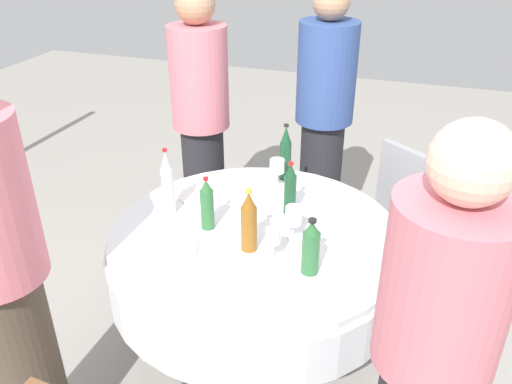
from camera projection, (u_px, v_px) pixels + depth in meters
name	position (u px, v px, depth m)	size (l,w,h in m)	color
ground_plane	(256.00, 354.00, 2.66)	(10.00, 10.00, 0.00)	gray
dining_table	(256.00, 259.00, 2.37)	(1.31, 1.31, 0.74)	white
bottle_amber_mid	(249.00, 222.00, 2.12)	(0.07, 0.07, 0.28)	#8C5619
bottle_green_front	(311.00, 248.00, 1.99)	(0.07, 0.07, 0.24)	#2D6B38
bottle_dark_green_far	(290.00, 190.00, 2.39)	(0.06, 0.06, 0.26)	#194728
bottle_dark_green_rear	(286.00, 154.00, 2.68)	(0.06, 0.06, 0.30)	#194728
bottle_clear_near	(168.00, 184.00, 2.37)	(0.06, 0.06, 0.32)	silver
bottle_green_south	(207.00, 205.00, 2.28)	(0.06, 0.06, 0.25)	#2D6B38
wine_glass_rear	(277.00, 167.00, 2.60)	(0.07, 0.07, 0.16)	white
wine_glass_near	(273.00, 237.00, 2.08)	(0.06, 0.06, 0.14)	white
wine_glass_south	(294.00, 216.00, 2.21)	(0.07, 0.07, 0.15)	white
plate_inner	(167.00, 249.00, 2.17)	(0.25, 0.25, 0.02)	white
plate_right	(202.00, 194.00, 2.58)	(0.24, 0.24, 0.02)	white
spoon_front	(274.00, 288.00, 1.96)	(0.18, 0.02, 0.01)	silver
folded_napkin	(337.00, 200.00, 2.52)	(0.14, 0.14, 0.02)	white
person_mid	(0.00, 278.00, 1.82)	(0.34, 0.34, 1.64)	#4C3F33
person_front	(428.00, 366.00, 1.51)	(0.34, 0.34, 1.58)	#26262B
person_far	(324.00, 121.00, 3.13)	(0.34, 0.34, 1.65)	#26262B
person_rear	(201.00, 120.00, 3.15)	(0.34, 0.34, 1.64)	#26262B
chair_west	(417.00, 204.00, 2.95)	(0.56, 0.56, 0.87)	#99999E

